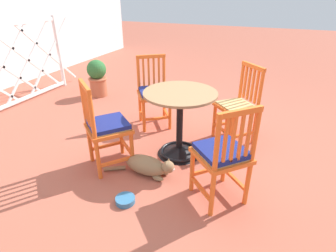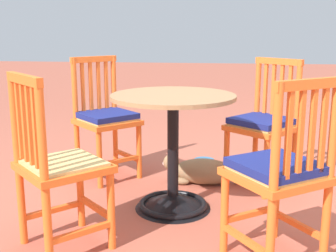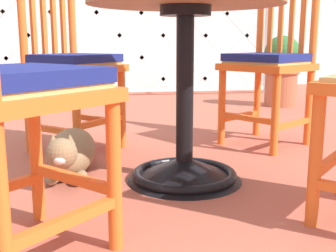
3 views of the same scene
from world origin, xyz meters
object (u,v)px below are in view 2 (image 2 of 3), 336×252
Objects in this scene: cafe_table at (173,165)px; tabby_cat at (200,171)px; pet_water_bowl at (204,162)px; orange_chair_at_corner at (58,168)px; orange_chair_near_fence at (263,125)px; orange_chair_by_planter at (106,120)px; orange_chair_tucked_in at (279,174)px.

tabby_cat is at bearing 162.99° from cafe_table.
tabby_cat is at bearing -1.90° from pet_water_bowl.
tabby_cat is (-1.05, 0.66, -0.34)m from orange_chair_at_corner.
orange_chair_at_corner is at bearing -46.11° from orange_chair_near_fence.
pet_water_bowl is at bearing 178.10° from tabby_cat.
cafe_table is at bearing 46.19° from orange_chair_by_planter.
orange_chair_tucked_in reaches higher than tabby_cat.
cafe_table is 0.83× the size of orange_chair_near_fence.
orange_chair_near_fence reaches higher than tabby_cat.
orange_chair_tucked_in is 5.36× the size of pet_water_bowl.
cafe_table is 0.78m from orange_chair_near_fence.
pet_water_bowl is (-1.49, -0.41, -0.42)m from orange_chair_tucked_in.
cafe_table is at bearing -9.88° from pet_water_bowl.
orange_chair_near_fence is at bearing 86.95° from orange_chair_by_planter.
tabby_cat is (-0.47, 0.14, -0.19)m from cafe_table.
orange_chair_near_fence is 1.00× the size of orange_chair_by_planter.
orange_chair_tucked_in is at bearing -1.09° from orange_chair_near_fence.
orange_chair_near_fence reaches higher than pet_water_bowl.
cafe_table reaches higher than pet_water_bowl.
tabby_cat reaches higher than pet_water_bowl.
orange_chair_by_planter reaches higher than cafe_table.
orange_chair_near_fence is at bearing 45.22° from pet_water_bowl.
orange_chair_tucked_in and orange_chair_near_fence have the same top height.
cafe_table reaches higher than tabby_cat.
tabby_cat is 0.45m from pet_water_bowl.
cafe_table is at bearing -50.36° from orange_chair_near_fence.
orange_chair_tucked_in is 1.60m from pet_water_bowl.
orange_chair_at_corner is at bearing -41.90° from cafe_table.
orange_chair_near_fence is 0.74m from pet_water_bowl.
cafe_table is 0.83× the size of orange_chair_tucked_in.
cafe_table is at bearing -135.23° from orange_chair_tucked_in.
orange_chair_near_fence is (-1.06, 1.11, 0.01)m from orange_chair_at_corner.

